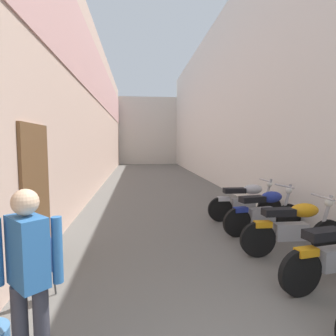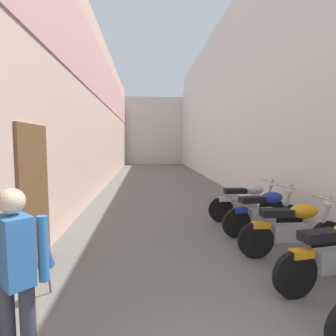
{
  "view_description": "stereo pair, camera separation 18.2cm",
  "coord_description": "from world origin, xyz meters",
  "px_view_note": "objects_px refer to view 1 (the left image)",
  "views": [
    {
      "loc": [
        -1.0,
        -1.02,
        1.91
      ],
      "look_at": [
        -0.31,
        5.2,
        1.35
      ],
      "focal_mm": 29.84,
      "sensor_mm": 36.0,
      "label": 1
    },
    {
      "loc": [
        -0.82,
        -1.04,
        1.91
      ],
      "look_at": [
        -0.31,
        5.2,
        1.35
      ],
      "focal_mm": 29.84,
      "sensor_mm": 36.0,
      "label": 2
    }
  ],
  "objects_px": {
    "motorcycle_fourth": "(264,211)",
    "umbrella_leaning": "(50,248)",
    "motorcycle_third": "(294,227)",
    "pedestrian_by_doorway": "(28,273)",
    "motorcycle_fifth": "(246,201)"
  },
  "relations": [
    {
      "from": "motorcycle_third",
      "to": "motorcycle_fourth",
      "type": "distance_m",
      "value": 1.13
    },
    {
      "from": "motorcycle_fourth",
      "to": "pedestrian_by_doorway",
      "type": "bearing_deg",
      "value": -136.51
    },
    {
      "from": "motorcycle_third",
      "to": "umbrella_leaning",
      "type": "distance_m",
      "value": 3.81
    },
    {
      "from": "motorcycle_fourth",
      "to": "umbrella_leaning",
      "type": "height_order",
      "value": "motorcycle_fourth"
    },
    {
      "from": "motorcycle_third",
      "to": "umbrella_leaning",
      "type": "relative_size",
      "value": 1.92
    },
    {
      "from": "motorcycle_third",
      "to": "pedestrian_by_doorway",
      "type": "relative_size",
      "value": 1.18
    },
    {
      "from": "motorcycle_fourth",
      "to": "motorcycle_fifth",
      "type": "distance_m",
      "value": 1.0
    },
    {
      "from": "motorcycle_fourth",
      "to": "motorcycle_third",
      "type": "bearing_deg",
      "value": -89.99
    },
    {
      "from": "motorcycle_third",
      "to": "umbrella_leaning",
      "type": "height_order",
      "value": "motorcycle_third"
    },
    {
      "from": "motorcycle_fourth",
      "to": "umbrella_leaning",
      "type": "relative_size",
      "value": 1.9
    },
    {
      "from": "motorcycle_fourth",
      "to": "umbrella_leaning",
      "type": "xyz_separation_m",
      "value": [
        -3.67,
        -2.13,
        0.18
      ]
    },
    {
      "from": "motorcycle_fourth",
      "to": "pedestrian_by_doorway",
      "type": "distance_m",
      "value": 4.8
    },
    {
      "from": "motorcycle_third",
      "to": "motorcycle_fifth",
      "type": "distance_m",
      "value": 2.13
    },
    {
      "from": "motorcycle_third",
      "to": "motorcycle_fifth",
      "type": "height_order",
      "value": "same"
    },
    {
      "from": "pedestrian_by_doorway",
      "to": "motorcycle_fourth",
      "type": "bearing_deg",
      "value": 43.49
    }
  ]
}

